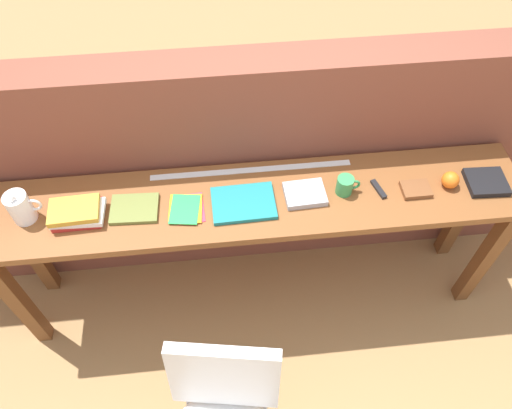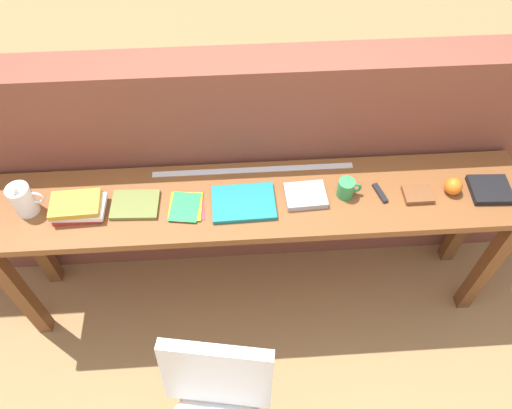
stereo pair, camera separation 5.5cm
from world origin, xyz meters
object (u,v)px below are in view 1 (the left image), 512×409
at_px(multitool_folded, 379,189).
at_px(sports_ball_small, 450,180).
at_px(book_repair_rightmost, 486,182).
at_px(book_open_centre, 243,203).
at_px(pamphlet_pile_colourful, 187,208).
at_px(leather_journal_brown, 416,189).
at_px(magazine_cycling, 134,209).
at_px(mug, 345,185).
at_px(book_stack_leftmost, 76,212).
at_px(pitcher_white, 21,207).

distance_m(multitool_folded, sports_ball_small, 0.33).
distance_m(multitool_folded, book_repair_rightmost, 0.50).
distance_m(book_open_centre, sports_ball_small, 0.95).
height_order(pamphlet_pile_colourful, leather_journal_brown, leather_journal_brown).
bearing_deg(magazine_cycling, mug, 2.97).
distance_m(mug, multitool_folded, 0.16).
height_order(multitool_folded, sports_ball_small, sports_ball_small).
distance_m(multitool_folded, leather_journal_brown, 0.17).
bearing_deg(sports_ball_small, book_stack_leftmost, -179.80).
xyz_separation_m(mug, sports_ball_small, (0.49, -0.01, -0.01)).
height_order(magazine_cycling, sports_ball_small, sports_ball_small).
xyz_separation_m(leather_journal_brown, book_repair_rightmost, (0.33, 0.01, 0.00)).
bearing_deg(mug, book_repair_rightmost, -2.15).
bearing_deg(pitcher_white, leather_journal_brown, -0.97).
xyz_separation_m(book_open_centre, book_repair_rightmost, (1.13, 0.00, 0.00)).
bearing_deg(book_stack_leftmost, pitcher_white, 175.06).
bearing_deg(pamphlet_pile_colourful, book_stack_leftmost, 179.27).
relative_size(pitcher_white, book_open_centre, 0.65).
xyz_separation_m(sports_ball_small, book_repair_rightmost, (0.18, -0.01, -0.03)).
relative_size(book_open_centre, multitool_folded, 2.56).
xyz_separation_m(book_open_centre, leather_journal_brown, (0.79, -0.00, 0.00)).
xyz_separation_m(book_open_centre, sports_ball_small, (0.95, 0.01, 0.03)).
bearing_deg(pamphlet_pile_colourful, book_repair_rightmost, 0.06).
relative_size(pitcher_white, mug, 1.67).
bearing_deg(magazine_cycling, pitcher_white, -178.07).
distance_m(pitcher_white, sports_ball_small, 1.90).
height_order(book_stack_leftmost, pamphlet_pile_colourful, book_stack_leftmost).
distance_m(pitcher_white, magazine_cycling, 0.47).
relative_size(pitcher_white, magazine_cycling, 0.88).
bearing_deg(mug, pitcher_white, -179.97).
height_order(leather_journal_brown, sports_ball_small, sports_ball_small).
relative_size(pitcher_white, sports_ball_small, 2.32).
distance_m(magazine_cycling, book_open_centre, 0.48).
distance_m(pitcher_white, book_stack_leftmost, 0.23).
xyz_separation_m(pitcher_white, book_repair_rightmost, (2.08, -0.02, -0.06)).
relative_size(book_open_centre, mug, 2.56).
bearing_deg(multitool_folded, book_stack_leftmost, -179.49).
bearing_deg(book_open_centre, mug, 1.85).
xyz_separation_m(magazine_cycling, leather_journal_brown, (1.27, -0.02, 0.00)).
bearing_deg(book_open_centre, leather_journal_brown, -1.70).
bearing_deg(sports_ball_small, leather_journal_brown, -174.26).
bearing_deg(mug, magazine_cycling, -179.62).
height_order(book_stack_leftmost, sports_ball_small, sports_ball_small).
relative_size(book_stack_leftmost, multitool_folded, 2.14).
bearing_deg(pitcher_white, sports_ball_small, -0.41).
bearing_deg(book_repair_rightmost, sports_ball_small, 179.13).
height_order(pamphlet_pile_colourful, book_open_centre, book_open_centre).
height_order(mug, book_repair_rightmost, mug).
bearing_deg(book_stack_leftmost, book_repair_rightmost, -0.14).
bearing_deg(book_open_centre, multitool_folded, 0.27).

